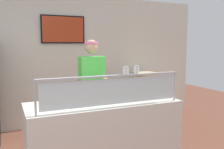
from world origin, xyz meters
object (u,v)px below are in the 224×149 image
pizza_tray (105,99)px  pizza_server (103,98)px  parmesan_shaker (126,71)px  pepper_flake_shaker (136,70)px  worker_figure (92,88)px  pizza_box_stack (146,75)px

pizza_tray → pizza_server: pizza_server is taller
parmesan_shaker → pepper_flake_shaker: (0.14, -0.00, 0.00)m
worker_figure → pizza_server: bearing=-96.7°
pizza_tray → pepper_flake_shaker: 0.62m
pizza_tray → pizza_server: 0.05m
pizza_server → pizza_tray: bearing=20.4°
pepper_flake_shaker → pizza_box_stack: (1.38, 1.99, -0.36)m
pizza_tray → pizza_server: (-0.04, -0.02, 0.02)m
parmesan_shaker → pepper_flake_shaker: bearing=-0.0°
pepper_flake_shaker → parmesan_shaker: bearing=180.0°
pepper_flake_shaker → worker_figure: size_ratio=0.06×
pizza_tray → worker_figure: size_ratio=0.27×
pizza_tray → worker_figure: bearing=86.1°
pepper_flake_shaker → worker_figure: (-0.19, 1.07, -0.37)m
worker_figure → pizza_box_stack: 1.82m
parmesan_shaker → worker_figure: 1.13m
pizza_server → parmesan_shaker: (0.13, -0.38, 0.38)m
pizza_tray → pizza_box_stack: (1.62, 1.59, 0.05)m
pizza_box_stack → pizza_tray: bearing=-135.5°
pizza_tray → parmesan_shaker: 0.58m
parmesan_shaker → pizza_box_stack: 2.53m
pizza_tray → parmesan_shaker: bearing=-76.5°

